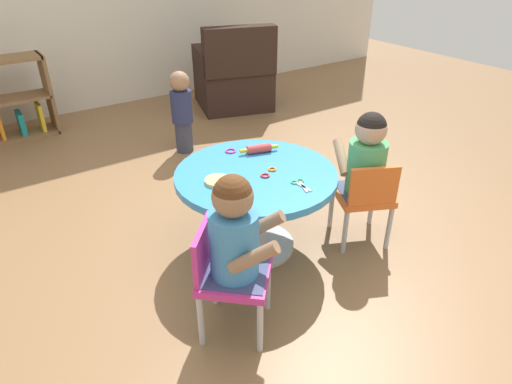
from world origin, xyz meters
The scene contains 14 objects.
ground_plane centered at (0.00, 0.00, 0.00)m, with size 10.00×10.00×0.00m, color olive.
craft_table centered at (0.00, 0.00, 0.37)m, with size 0.87×0.87×0.49m.
child_chair_left centered at (-0.44, -0.43, 0.31)m, with size 0.42×0.42×0.54m.
seated_child_left centered at (-0.42, -0.46, 0.53)m, with size 0.44×0.43×0.51m.
child_chair_right centered at (0.54, -0.30, 0.31)m, with size 0.40×0.40×0.54m.
seated_child_right centered at (0.56, -0.26, 0.53)m, with size 0.39×0.43×0.51m.
armchair_dark centered at (1.19, 2.15, 0.31)m, with size 0.88×0.89×0.85m.
toddler_standing centered at (0.26, 1.44, 0.36)m, with size 0.17×0.17×0.67m.
rolling_pin centered at (0.15, 0.19, 0.52)m, with size 0.23×0.09×0.05m.
craft_scissors centered at (0.11, -0.24, 0.49)m, with size 0.08×0.14×0.01m.
playdough_blob_0 centered at (-0.23, 0.01, 0.50)m, with size 0.13×0.13×0.02m, color #F2CC72.
cookie_cutter_0 centered at (0.02, 0.30, 0.50)m, with size 0.06×0.06×0.01m, color #D83FA5.
cookie_cutter_1 centered at (0.09, -0.03, 0.50)m, with size 0.05×0.05×0.01m, color orange.
cookie_cutter_2 centered at (0.01, -0.07, 0.50)m, with size 0.05×0.05×0.01m, color red.
Camera 1 is at (-1.20, -1.76, 1.60)m, focal length 31.60 mm.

